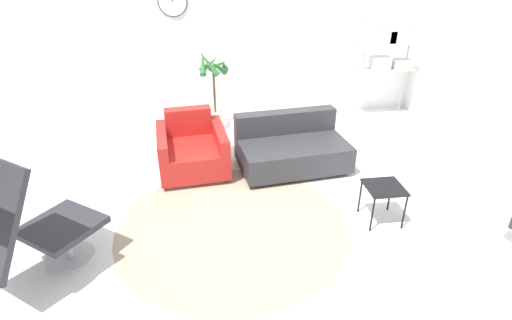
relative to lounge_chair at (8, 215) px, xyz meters
name	(u,v)px	position (x,y,z in m)	size (l,w,h in m)	color
ground_plane	(248,210)	(1.97, 0.86, -0.73)	(12.00, 12.00, 0.00)	white
wall_back	(225,32)	(1.96, 3.79, 0.67)	(12.00, 0.09, 2.80)	white
round_rug	(233,226)	(1.77, 0.59, -0.73)	(2.39, 2.39, 0.01)	tan
lounge_chair	(8,215)	(0.00, 0.00, 0.00)	(1.11, 1.22, 1.27)	#BCBCC1
armchair_red	(192,151)	(1.37, 1.88, -0.46)	(0.93, 1.00, 0.73)	silver
couch_low	(291,149)	(2.65, 1.80, -0.48)	(1.46, 1.01, 0.67)	black
side_table	(384,191)	(3.33, 0.49, -0.36)	(0.38, 0.38, 0.41)	black
potted_plant	(214,93)	(1.73, 3.19, -0.13)	(0.49, 0.50, 1.28)	silver
shelf_unit	(389,50)	(4.59, 3.44, 0.39)	(0.96, 0.28, 1.63)	#BCBCC1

